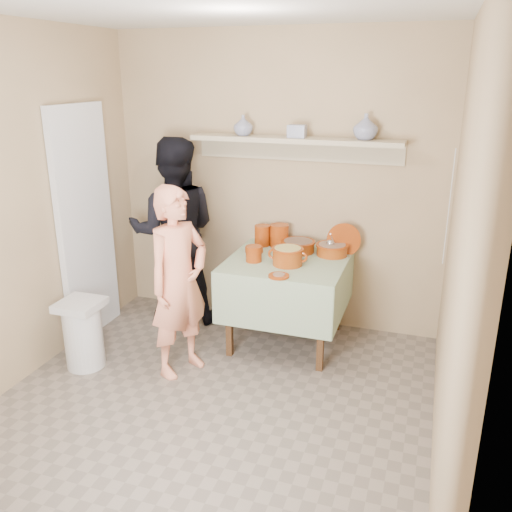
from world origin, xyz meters
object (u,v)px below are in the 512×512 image
at_px(person_helper, 174,232).
at_px(cazuela_rice, 288,255).
at_px(serving_table, 287,273).
at_px(trash_bin, 83,333).
at_px(person_cook, 179,282).

xyz_separation_m(person_helper, cazuela_rice, (1.15, -0.28, -0.01)).
distance_m(serving_table, cazuela_rice, 0.24).
relative_size(person_helper, trash_bin, 3.06).
distance_m(person_cook, cazuela_rice, 0.90).
bearing_deg(serving_table, cazuela_rice, -75.38).
bearing_deg(trash_bin, serving_table, 32.67).
height_order(serving_table, cazuela_rice, cazuela_rice).
bearing_deg(person_helper, cazuela_rice, 146.09).
xyz_separation_m(person_helper, trash_bin, (-0.30, -1.05, -0.57)).
relative_size(person_cook, cazuela_rice, 4.48).
distance_m(person_cook, trash_bin, 0.91).
distance_m(cazuela_rice, trash_bin, 1.73).
height_order(person_helper, serving_table, person_helper).
xyz_separation_m(person_helper, serving_table, (1.12, -0.15, -0.21)).
xyz_separation_m(person_cook, serving_table, (0.65, 0.71, -0.10)).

